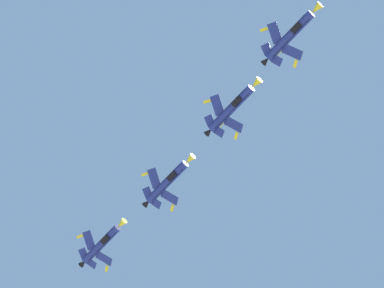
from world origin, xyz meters
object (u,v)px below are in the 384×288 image
at_px(fighter_jet_lead, 291,35).
at_px(fighter_jet_right_wing, 168,181).
at_px(fighter_jet_left_wing, 232,108).
at_px(fighter_jet_left_outer, 102,244).

bearing_deg(fighter_jet_lead, fighter_jet_right_wing, -92.49).
height_order(fighter_jet_lead, fighter_jet_left_wing, fighter_jet_lead).
distance_m(fighter_jet_left_wing, fighter_jet_right_wing, 21.26).
distance_m(fighter_jet_lead, fighter_jet_right_wing, 39.44).
bearing_deg(fighter_jet_left_wing, fighter_jet_lead, 87.70).
bearing_deg(fighter_jet_left_outer, fighter_jet_lead, 88.98).
height_order(fighter_jet_left_wing, fighter_jet_right_wing, fighter_jet_left_wing).
bearing_deg(fighter_jet_lead, fighter_jet_left_outer, -91.02).
relative_size(fighter_jet_left_wing, fighter_jet_right_wing, 1.00).
xyz_separation_m(fighter_jet_lead, fighter_jet_left_outer, (-42.96, 43.93, -3.11)).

